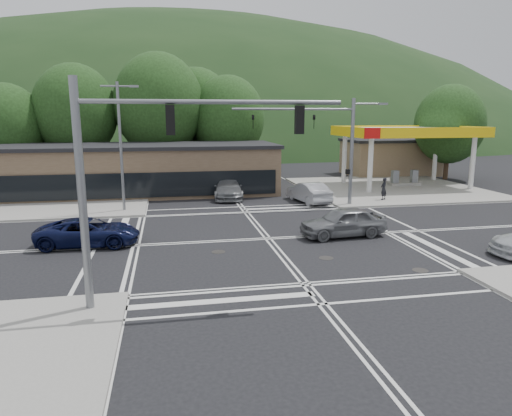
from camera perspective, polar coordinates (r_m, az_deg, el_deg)
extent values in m
plane|color=black|center=(25.52, 1.50, -3.85)|extent=(120.00, 120.00, 0.00)
cube|color=gray|center=(44.51, 16.37, 2.40)|extent=(16.00, 16.00, 0.15)
cube|color=gray|center=(40.76, -24.53, 1.02)|extent=(16.00, 16.00, 0.15)
cylinder|color=silver|center=(41.11, 14.09, 5.21)|extent=(0.44, 0.44, 5.00)
cylinder|color=silver|center=(46.59, 10.98, 6.05)|extent=(0.44, 0.44, 5.00)
cylinder|color=silver|center=(46.22, 25.45, 5.10)|extent=(0.44, 0.44, 5.00)
cylinder|color=silver|center=(51.16, 21.49, 5.93)|extent=(0.44, 0.44, 5.00)
cube|color=silver|center=(45.86, 18.42, 9.10)|extent=(12.00, 8.00, 0.60)
cube|color=yellow|center=(42.42, 21.07, 8.78)|extent=(12.20, 0.25, 0.90)
cube|color=yellow|center=(49.39, 16.14, 9.36)|extent=(12.20, 0.25, 0.90)
cube|color=yellow|center=(43.26, 11.37, 9.35)|extent=(0.25, 8.20, 0.90)
cube|color=yellow|center=(49.07, 24.61, 8.77)|extent=(0.25, 8.20, 0.90)
cube|color=red|center=(39.66, 14.33, 9.04)|extent=(1.40, 0.12, 0.90)
cube|color=gray|center=(46.30, 18.02, 2.85)|extent=(3.00, 1.00, 0.30)
cube|color=slate|center=(45.73, 16.98, 3.70)|extent=(0.60, 0.50, 1.30)
cube|color=slate|center=(46.70, 19.15, 3.72)|extent=(0.60, 0.50, 1.30)
cube|color=#846B4F|center=(55.40, 16.38, 6.00)|extent=(10.00, 6.00, 3.80)
cube|color=brown|center=(41.39, -14.64, 4.53)|extent=(24.00, 8.00, 4.00)
ellipsoid|color=#1D3819|center=(114.35, -8.36, 7.98)|extent=(252.00, 126.00, 140.00)
cylinder|color=#382619|center=(49.00, -21.22, 5.64)|extent=(0.50, 0.50, 4.84)
ellipsoid|color=black|center=(48.81, -21.63, 11.17)|extent=(8.00, 8.00, 9.20)
cylinder|color=#382619|center=(48.21, -11.80, 6.36)|extent=(0.50, 0.50, 5.28)
ellipsoid|color=black|center=(48.05, -12.05, 12.49)|extent=(9.00, 9.00, 10.35)
cylinder|color=#382619|center=(48.66, -3.46, 6.10)|extent=(0.50, 0.50, 4.40)
ellipsoid|color=black|center=(48.45, -3.53, 11.17)|extent=(7.60, 7.60, 8.74)
cylinder|color=#382619|center=(49.49, -28.25, 4.60)|extent=(0.50, 0.50, 3.96)
ellipsoid|color=black|center=(49.27, -28.68, 9.06)|extent=(6.80, 6.80, 7.82)
cylinder|color=#382619|center=(52.32, -7.33, 6.65)|extent=(0.50, 0.50, 4.84)
ellipsoid|color=black|center=(52.14, -7.47, 11.83)|extent=(8.40, 8.40, 9.66)
cylinder|color=#382619|center=(53.12, 22.71, 5.45)|extent=(0.50, 0.50, 3.96)
ellipsoid|color=black|center=(52.92, 23.04, 9.62)|extent=(7.20, 7.20, 8.28)
cylinder|color=slate|center=(33.26, -16.54, 7.14)|extent=(0.20, 0.20, 9.00)
cylinder|color=slate|center=(33.24, -16.96, 14.37)|extent=(2.20, 0.12, 0.12)
cube|color=slate|center=(33.15, -15.01, 14.48)|extent=(0.60, 0.25, 0.15)
cylinder|color=slate|center=(35.07, 11.85, 6.75)|extent=(0.28, 0.28, 8.00)
cylinder|color=slate|center=(33.48, 4.80, 12.22)|extent=(9.00, 0.16, 0.16)
imported|color=black|center=(33.91, 7.25, 10.64)|extent=(0.16, 0.20, 1.00)
imported|color=black|center=(32.79, -0.37, 10.70)|extent=(0.16, 0.20, 1.00)
cylinder|color=slate|center=(35.45, 13.93, 12.54)|extent=(2.40, 0.12, 0.12)
cube|color=slate|center=(35.92, 15.56, 12.44)|extent=(0.70, 0.30, 0.15)
cube|color=black|center=(35.11, 11.38, 4.48)|extent=(0.25, 0.30, 0.35)
cylinder|color=slate|center=(16.32, -20.91, 1.03)|extent=(0.28, 0.28, 8.00)
cylinder|color=slate|center=(15.92, -5.20, 13.07)|extent=(9.00, 0.16, 0.16)
cube|color=black|center=(15.83, -10.67, 10.76)|extent=(0.30, 0.25, 1.00)
cube|color=black|center=(16.50, 5.45, 10.92)|extent=(0.30, 0.25, 1.00)
imported|color=#0B1134|center=(25.61, -20.23, -2.84)|extent=(5.35, 2.69, 1.45)
imported|color=slate|center=(26.28, 10.81, -1.73)|extent=(5.02, 2.36, 1.66)
imported|color=#A2A4A9|center=(36.23, 6.59, 1.97)|extent=(2.51, 5.10, 1.61)
imported|color=beige|center=(40.49, -0.55, 2.87)|extent=(1.97, 4.13, 1.36)
imported|color=slate|center=(37.97, -3.53, 2.48)|extent=(2.81, 5.82, 1.63)
imported|color=black|center=(37.71, 15.67, 2.33)|extent=(0.77, 0.71, 1.76)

